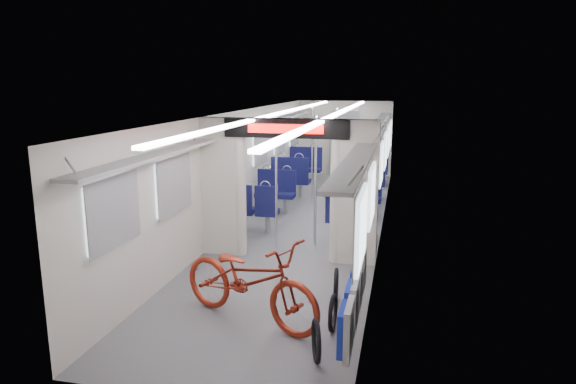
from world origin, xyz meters
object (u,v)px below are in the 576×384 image
(seat_bay_near_left, at_px, (266,197))
(stanchion_near_left, at_px, (276,184))
(bike_hoop_b, at_px, (333,315))
(bike_hoop_c, at_px, (336,288))
(seat_bay_far_right, at_px, (369,171))
(seat_bay_near_right, at_px, (356,201))
(stanchion_far_right, at_px, (336,159))
(bicycle, at_px, (250,280))
(stanchion_near_right, at_px, (315,182))
(stanchion_far_left, at_px, (312,156))
(seat_bay_far_left, at_px, (298,169))
(bike_hoop_a, at_px, (316,343))
(flip_bench, at_px, (355,295))

(seat_bay_near_left, bearing_deg, stanchion_near_left, -69.32)
(bike_hoop_b, bearing_deg, seat_bay_near_left, 114.14)
(bike_hoop_c, xyz_separation_m, seat_bay_far_right, (-0.09, 7.24, 0.35))
(seat_bay_near_right, height_order, stanchion_far_right, stanchion_far_right)
(bicycle, distance_m, seat_bay_far_right, 8.03)
(bicycle, relative_size, stanchion_near_right, 0.88)
(seat_bay_near_left, height_order, stanchion_near_left, stanchion_near_left)
(seat_bay_near_left, height_order, stanchion_far_left, stanchion_far_left)
(seat_bay_near_right, bearing_deg, stanchion_far_right, 112.35)
(seat_bay_far_left, distance_m, stanchion_near_left, 5.14)
(seat_bay_near_right, relative_size, seat_bay_far_left, 0.95)
(bike_hoop_a, relative_size, seat_bay_far_left, 0.21)
(bicycle, xyz_separation_m, bike_hoop_c, (0.95, 0.74, -0.32))
(bicycle, distance_m, stanchion_near_right, 3.19)
(flip_bench, distance_m, bike_hoop_c, 1.12)
(flip_bench, bearing_deg, bike_hoop_a, -125.58)
(stanchion_near_left, bearing_deg, stanchion_far_left, 90.17)
(stanchion_far_left, bearing_deg, flip_bench, -75.92)
(stanchion_near_right, height_order, stanchion_far_right, same)
(seat_bay_near_right, distance_m, seat_bay_far_left, 3.88)
(seat_bay_near_left, xyz_separation_m, stanchion_far_left, (0.64, 1.82, 0.63))
(bike_hoop_c, relative_size, seat_bay_far_left, 0.22)
(seat_bay_far_right, height_order, stanchion_near_right, stanchion_near_right)
(bike_hoop_b, height_order, stanchion_far_right, stanchion_far_right)
(stanchion_far_left, height_order, stanchion_far_right, same)
(flip_bench, xyz_separation_m, seat_bay_far_left, (-2.29, 8.09, -0.02))
(seat_bay_near_left, relative_size, seat_bay_far_right, 0.86)
(bike_hoop_b, xyz_separation_m, seat_bay_far_left, (-2.02, 7.85, 0.36))
(bicycle, relative_size, stanchion_near_left, 0.88)
(bike_hoop_b, bearing_deg, stanchion_near_right, 103.54)
(seat_bay_far_left, distance_m, stanchion_far_right, 2.37)
(seat_bay_far_left, distance_m, stanchion_near_right, 4.90)
(seat_bay_far_right, bearing_deg, bike_hoop_a, -89.49)
(bicycle, distance_m, seat_bay_near_right, 4.50)
(bicycle, xyz_separation_m, flip_bench, (1.28, -0.27, 0.05))
(stanchion_far_left, bearing_deg, seat_bay_near_left, -109.44)
(flip_bench, relative_size, seat_bay_near_left, 1.10)
(bicycle, height_order, seat_bay_near_left, bicycle)
(flip_bench, height_order, seat_bay_near_right, seat_bay_near_right)
(bicycle, bearing_deg, stanchion_far_right, 20.54)
(bike_hoop_b, xyz_separation_m, stanchion_far_right, (-0.76, 5.93, 0.95))
(seat_bay_near_left, bearing_deg, seat_bay_far_right, 61.89)
(bike_hoop_c, relative_size, stanchion_far_right, 0.21)
(seat_bay_near_left, bearing_deg, stanchion_far_left, 70.56)
(stanchion_far_left, bearing_deg, stanchion_far_right, -33.00)
(bicycle, distance_m, flip_bench, 1.31)
(stanchion_far_left, relative_size, stanchion_far_right, 1.00)
(bicycle, bearing_deg, seat_bay_far_left, 30.35)
(bicycle, relative_size, seat_bay_far_left, 0.91)
(bike_hoop_b, bearing_deg, stanchion_near_left, 116.20)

